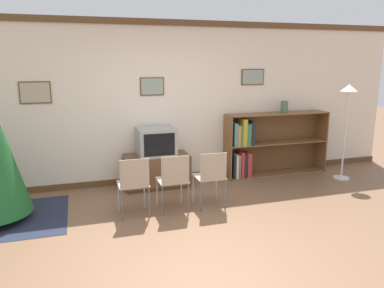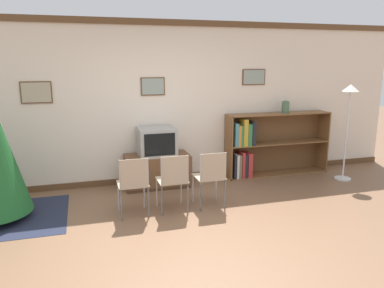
# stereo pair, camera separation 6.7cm
# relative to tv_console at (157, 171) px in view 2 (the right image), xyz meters

# --- Properties ---
(ground_plane) EXTENTS (24.00, 24.00, 0.00)m
(ground_plane) POSITION_rel_tv_console_xyz_m (0.09, -1.96, -0.27)
(ground_plane) COLOR brown
(wall_back) EXTENTS (9.10, 0.11, 2.70)m
(wall_back) POSITION_rel_tv_console_xyz_m (0.08, 0.33, 1.08)
(wall_back) COLOR silver
(wall_back) RESTS_ON ground_plane
(tv_console) EXTENTS (1.05, 0.52, 0.54)m
(tv_console) POSITION_rel_tv_console_xyz_m (0.00, 0.00, 0.00)
(tv_console) COLOR #4C311E
(tv_console) RESTS_ON ground_plane
(television) EXTENTS (0.60, 0.51, 0.45)m
(television) POSITION_rel_tv_console_xyz_m (0.00, -0.00, 0.49)
(television) COLOR #9E9E99
(television) RESTS_ON tv_console
(folding_chair_left) EXTENTS (0.40, 0.40, 0.82)m
(folding_chair_left) POSITION_rel_tv_console_xyz_m (-0.54, -1.13, 0.20)
(folding_chair_left) COLOR tan
(folding_chair_left) RESTS_ON ground_plane
(folding_chair_center) EXTENTS (0.40, 0.40, 0.82)m
(folding_chair_center) POSITION_rel_tv_console_xyz_m (0.00, -1.13, 0.20)
(folding_chair_center) COLOR tan
(folding_chair_center) RESTS_ON ground_plane
(folding_chair_right) EXTENTS (0.40, 0.40, 0.82)m
(folding_chair_right) POSITION_rel_tv_console_xyz_m (0.54, -1.13, 0.20)
(folding_chair_right) COLOR tan
(folding_chair_right) RESTS_ON ground_plane
(bookshelf) EXTENTS (1.94, 0.36, 1.13)m
(bookshelf) POSITION_rel_tv_console_xyz_m (1.92, 0.10, 0.28)
(bookshelf) COLOR brown
(bookshelf) RESTS_ON ground_plane
(vase) EXTENTS (0.13, 0.13, 0.22)m
(vase) POSITION_rel_tv_console_xyz_m (2.38, 0.09, 0.97)
(vase) COLOR #47664C
(vase) RESTS_ON bookshelf
(standing_lamp) EXTENTS (0.28, 0.28, 1.66)m
(standing_lamp) POSITION_rel_tv_console_xyz_m (3.21, -0.55, 1.00)
(standing_lamp) COLOR silver
(standing_lamp) RESTS_ON ground_plane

